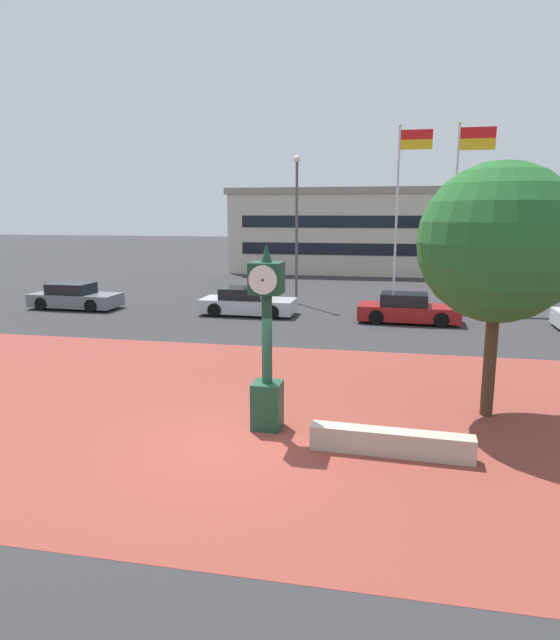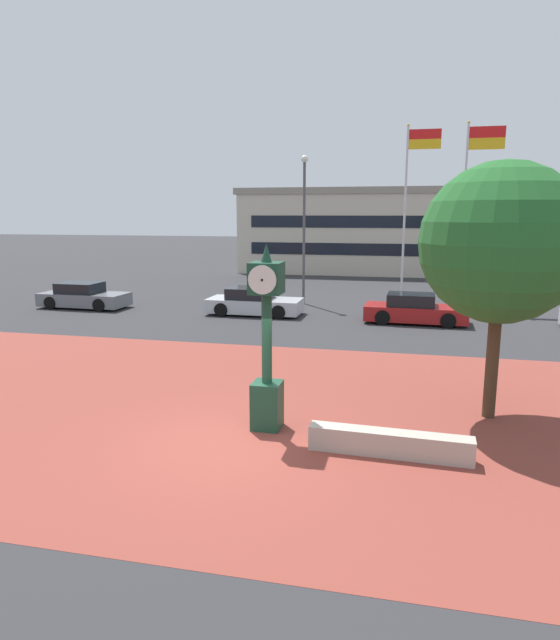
# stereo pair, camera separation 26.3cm
# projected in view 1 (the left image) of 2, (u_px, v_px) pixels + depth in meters

# --- Properties ---
(ground_plane) EXTENTS (200.00, 200.00, 0.00)m
(ground_plane) POSITION_uv_depth(u_px,v_px,m) (231.00, 445.00, 11.30)
(ground_plane) COLOR #2D2D30
(plaza_brick_paving) EXTENTS (44.00, 12.46, 0.01)m
(plaza_brick_paving) POSITION_uv_depth(u_px,v_px,m) (257.00, 408.00, 13.45)
(plaza_brick_paving) COLOR brown
(plaza_brick_paving) RESTS_ON ground
(planter_wall) EXTENTS (3.22, 0.55, 0.50)m
(planter_wall) POSITION_uv_depth(u_px,v_px,m) (391.00, 442.00, 10.83)
(planter_wall) COLOR #ADA393
(planter_wall) RESTS_ON ground
(street_clock) EXTENTS (0.68, 0.79, 4.09)m
(street_clock) POSITION_uv_depth(u_px,v_px,m) (267.00, 347.00, 11.87)
(street_clock) COLOR #19422D
(street_clock) RESTS_ON ground
(plaza_tree) EXTENTS (3.87, 3.60, 5.87)m
(plaza_tree) POSITION_uv_depth(u_px,v_px,m) (507.00, 246.00, 12.32)
(plaza_tree) COLOR #42301E
(plaza_tree) RESTS_ON ground
(car_street_near) EXTENTS (4.42, 1.98, 1.28)m
(car_street_near) POSITION_uv_depth(u_px,v_px,m) (408.00, 309.00, 23.97)
(car_street_near) COLOR maroon
(car_street_near) RESTS_ON ground
(car_street_mid) EXTENTS (4.43, 1.99, 1.28)m
(car_street_mid) POSITION_uv_depth(u_px,v_px,m) (247.00, 303.00, 25.79)
(car_street_mid) COLOR #B7BABF
(car_street_mid) RESTS_ON ground
(car_street_distant) EXTENTS (4.45, 1.99, 1.28)m
(car_street_distant) POSITION_uv_depth(u_px,v_px,m) (75.00, 297.00, 27.46)
(car_street_distant) COLOR slate
(car_street_distant) RESTS_ON ground
(flagpole_primary) EXTENTS (1.70, 0.14, 9.13)m
(flagpole_primary) POSITION_uv_depth(u_px,v_px,m) (401.00, 200.00, 28.25)
(flagpole_primary) COLOR silver
(flagpole_primary) RESTS_ON ground
(flagpole_secondary) EXTENTS (1.82, 0.14, 9.17)m
(flagpole_secondary) POSITION_uv_depth(u_px,v_px,m) (460.00, 196.00, 27.65)
(flagpole_secondary) COLOR silver
(flagpole_secondary) RESTS_ON ground
(civic_building) EXTENTS (24.28, 10.68, 6.64)m
(civic_building) POSITION_uv_depth(u_px,v_px,m) (383.00, 230.00, 45.58)
(civic_building) COLOR beige
(civic_building) RESTS_ON ground
(street_lamp_post) EXTENTS (0.36, 0.36, 7.60)m
(street_lamp_post) POSITION_uv_depth(u_px,v_px,m) (297.00, 216.00, 28.19)
(street_lamp_post) COLOR #4C4C51
(street_lamp_post) RESTS_ON ground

